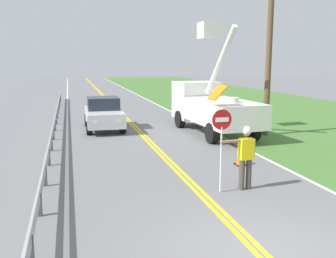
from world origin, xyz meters
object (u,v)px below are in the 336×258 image
Objects in this scene: flagger_worker at (246,154)px; traffic_cone_lead at (241,156)px; utility_pole_near at (269,41)px; oncoming_sedan_nearest at (104,114)px; stop_sign_paddle at (222,132)px; utility_bucket_truck at (211,105)px.

traffic_cone_lead is at bearing 67.35° from flagger_worker.
utility_pole_near is 7.25m from traffic_cone_lead.
oncoming_sedan_nearest reaches higher than traffic_cone_lead.
stop_sign_paddle is 9.39m from utility_pole_near.
oncoming_sedan_nearest is 9.24m from traffic_cone_lead.
utility_pole_near is (4.53, 7.18, 3.47)m from flagger_worker.
oncoming_sedan_nearest is (-5.20, 2.09, -0.58)m from utility_bucket_truck.
flagger_worker is at bearing 4.43° from stop_sign_paddle.
flagger_worker is 8.89m from utility_bucket_truck.
traffic_cone_lead is at bearing -126.47° from utility_pole_near.
oncoming_sedan_nearest is 5.89× the size of traffic_cone_lead.
traffic_cone_lead is (4.03, -8.30, -0.50)m from oncoming_sedan_nearest.
utility_pole_near reaches higher than flagger_worker.
utility_pole_near is (5.29, 7.23, 2.80)m from stop_sign_paddle.
stop_sign_paddle is at bearing -175.57° from flagger_worker.
utility_bucket_truck is 5.64m from oncoming_sedan_nearest.
traffic_cone_lead is (1.01, 2.41, -0.71)m from flagger_worker.
oncoming_sedan_nearest is (-2.26, 10.77, -0.88)m from stop_sign_paddle.
stop_sign_paddle is at bearing -125.67° from traffic_cone_lead.
utility_pole_near is at bearing -25.06° from oncoming_sedan_nearest.
traffic_cone_lead is (-1.17, -6.20, -1.08)m from utility_bucket_truck.
oncoming_sedan_nearest is at bearing 158.08° from utility_bucket_truck.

